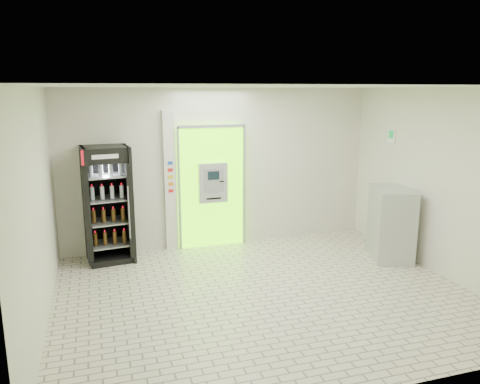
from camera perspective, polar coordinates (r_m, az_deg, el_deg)
name	(u,v)px	position (r m, az deg, el deg)	size (l,w,h in m)	color
ground	(265,294)	(7.10, 3.04, -12.26)	(6.00, 6.00, 0.00)	beige
room_shell	(266,171)	(6.55, 3.22, 2.54)	(6.00, 6.00, 6.00)	silver
atm_assembly	(212,186)	(8.89, -3.48, 0.75)	(1.30, 0.24, 2.33)	#5FE601
pillar	(170,181)	(8.75, -8.51, 1.31)	(0.22, 0.11, 2.60)	silver
beverage_cooler	(108,206)	(8.45, -15.81, -1.71)	(0.84, 0.79, 2.03)	black
steel_cabinet	(391,223)	(8.75, 17.93, -3.66)	(0.94, 1.11, 1.27)	#B0B3B8
exit_sign	(391,136)	(9.15, 17.98, 6.52)	(0.02, 0.22, 0.26)	white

